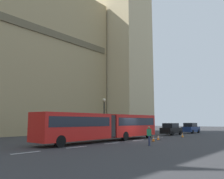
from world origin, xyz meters
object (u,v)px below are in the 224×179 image
street_lamp (104,115)px  articulated_bus (105,125)px  traffic_cone_east (183,135)px  pedestrian_near_cones (149,135)px  traffic_cone_west (153,139)px  traffic_cone_middle (158,138)px  sedan_trailing (191,128)px  sedan_lead (171,129)px

street_lamp → articulated_bus: bearing=-136.9°
traffic_cone_east → pedestrian_near_cones: (-12.35, -2.27, 0.63)m
traffic_cone_west → traffic_cone_middle: size_ratio=1.00×
traffic_cone_west → pedestrian_near_cones: bearing=-154.5°
traffic_cone_west → traffic_cone_east: same height
sedan_trailing → traffic_cone_east: (-12.08, -3.60, -0.63)m
sedan_trailing → traffic_cone_west: (-20.47, -3.98, -0.63)m
articulated_bus → traffic_cone_west: articulated_bus is taller
sedan_lead → traffic_cone_middle: 10.95m
sedan_lead → sedan_trailing: bearing=-0.1°
traffic_cone_east → sedan_trailing: bearing=16.6°
articulated_bus → sedan_lead: articulated_bus is taller
sedan_lead → street_lamp: bearing=156.8°
articulated_bus → traffic_cone_middle: articulated_bus is taller
articulated_bus → street_lamp: size_ratio=3.22×
traffic_cone_middle → pedestrian_near_cones: pedestrian_near_cones is taller
traffic_cone_middle → traffic_cone_east: size_ratio=1.00×
sedan_trailing → traffic_cone_middle: sedan_trailing is taller
sedan_lead → sedan_trailing: same height
traffic_cone_middle → street_lamp: (-0.39, 8.02, 2.77)m
articulated_bus → traffic_cone_west: (3.07, -4.11, -1.46)m
traffic_cone_east → street_lamp: size_ratio=0.11×
street_lamp → sedan_lead: bearing=-23.2°
traffic_cone_middle → pedestrian_near_cones: (-6.10, -2.48, 0.63)m
sedan_lead → traffic_cone_middle: size_ratio=7.59×
street_lamp → pedestrian_near_cones: 12.14m
sedan_lead → traffic_cone_middle: (-10.39, -3.41, -0.63)m
traffic_cone_west → street_lamp: (1.75, 8.62, 2.77)m
pedestrian_near_cones → sedan_trailing: bearing=13.5°
sedan_trailing → sedan_lead: bearing=179.9°
traffic_cone_middle → traffic_cone_east: same height
traffic_cone_middle → pedestrian_near_cones: size_ratio=0.34×
pedestrian_near_cones → traffic_cone_east: bearing=10.4°
articulated_bus → pedestrian_near_cones: bearing=-98.4°
sedan_lead → traffic_cone_east: bearing=-138.9°
pedestrian_near_cones → articulated_bus: bearing=81.6°
articulated_bus → traffic_cone_middle: bearing=-34.0°
articulated_bus → sedan_trailing: size_ratio=3.85×
traffic_cone_west → traffic_cone_middle: bearing=15.5°
articulated_bus → sedan_trailing: 23.56m
sedan_lead → articulated_bus: bearing=179.6°
traffic_cone_west → street_lamp: size_ratio=0.11×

